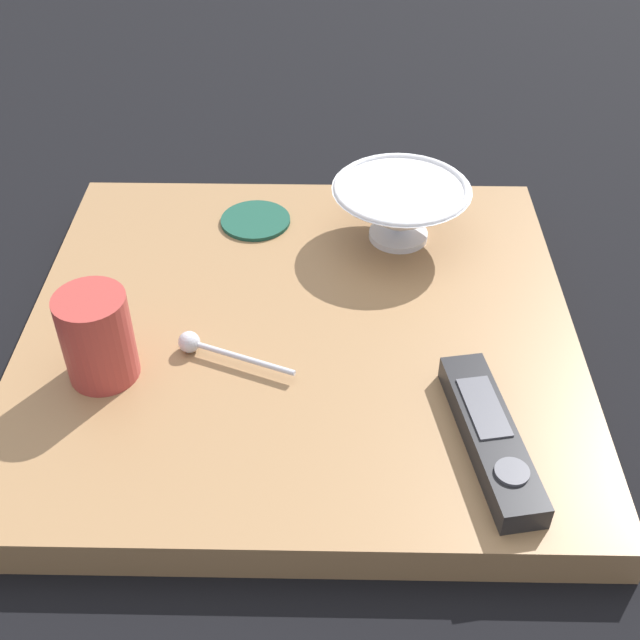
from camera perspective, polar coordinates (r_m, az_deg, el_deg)
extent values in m
plane|color=black|center=(0.91, -1.39, -2.15)|extent=(6.00, 6.00, 0.00)
cube|color=#936D47|center=(0.89, -1.42, -1.17)|extent=(0.57, 0.60, 0.04)
cylinder|color=silver|center=(1.01, 5.54, 6.01)|extent=(0.07, 0.07, 0.01)
cone|color=silver|center=(0.99, 5.66, 7.68)|extent=(0.17, 0.17, 0.06)
torus|color=silver|center=(0.98, 5.78, 9.21)|extent=(0.16, 0.16, 0.01)
cylinder|color=#A53833|center=(0.82, -15.44, -1.17)|extent=(0.07, 0.07, 0.10)
cylinder|color=silver|center=(0.82, -5.40, -2.70)|extent=(0.05, 0.11, 0.01)
sphere|color=silver|center=(0.85, -9.21, -1.54)|extent=(0.02, 0.02, 0.02)
cube|color=black|center=(0.76, 11.91, -8.02)|extent=(0.20, 0.08, 0.03)
cylinder|color=#4C4C54|center=(0.72, 13.39, -10.37)|extent=(0.03, 0.03, 0.00)
cube|color=#4C4C54|center=(0.77, 11.49, -6.03)|extent=(0.08, 0.04, 0.00)
cylinder|color=#194738|center=(1.04, -4.57, 7.01)|extent=(0.09, 0.09, 0.01)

